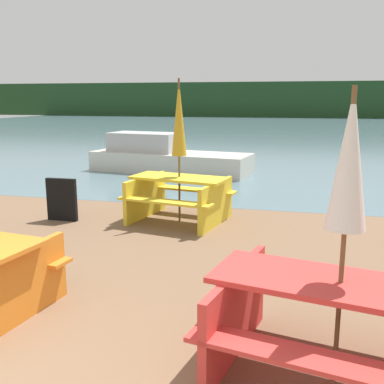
{
  "coord_description": "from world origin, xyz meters",
  "views": [
    {
      "loc": [
        2.17,
        -1.87,
        2.11
      ],
      "look_at": [
        0.75,
        3.99,
        0.85
      ],
      "focal_mm": 42.0,
      "sensor_mm": 36.0,
      "label": 1
    }
  ],
  "objects_px": {
    "umbrella_white": "(349,162)",
    "boat": "(165,158)",
    "umbrella_gold": "(179,119)",
    "picnic_table_red": "(338,321)",
    "signboard": "(62,200)",
    "picnic_table_yellow": "(179,195)"
  },
  "relations": [
    {
      "from": "umbrella_white",
      "to": "boat",
      "type": "xyz_separation_m",
      "value": [
        -4.2,
        9.28,
        -1.26
      ]
    },
    {
      "from": "umbrella_gold",
      "to": "boat",
      "type": "bearing_deg",
      "value": 109.74
    },
    {
      "from": "picnic_table_red",
      "to": "signboard",
      "type": "distance_m",
      "value": 5.69
    },
    {
      "from": "picnic_table_yellow",
      "to": "signboard",
      "type": "relative_size",
      "value": 2.51
    },
    {
      "from": "picnic_table_red",
      "to": "boat",
      "type": "relative_size",
      "value": 0.44
    },
    {
      "from": "picnic_table_red",
      "to": "boat",
      "type": "xyz_separation_m",
      "value": [
        -4.2,
        9.28,
        -0.07
      ]
    },
    {
      "from": "umbrella_gold",
      "to": "boat",
      "type": "height_order",
      "value": "umbrella_gold"
    },
    {
      "from": "umbrella_white",
      "to": "boat",
      "type": "height_order",
      "value": "umbrella_white"
    },
    {
      "from": "picnic_table_red",
      "to": "umbrella_gold",
      "type": "xyz_separation_m",
      "value": [
        -2.34,
        4.11,
        1.29
      ]
    },
    {
      "from": "umbrella_white",
      "to": "signboard",
      "type": "xyz_separation_m",
      "value": [
        -4.35,
        3.66,
        -1.3
      ]
    },
    {
      "from": "umbrella_white",
      "to": "signboard",
      "type": "relative_size",
      "value": 2.93
    },
    {
      "from": "picnic_table_yellow",
      "to": "signboard",
      "type": "distance_m",
      "value": 2.07
    },
    {
      "from": "picnic_table_red",
      "to": "umbrella_gold",
      "type": "relative_size",
      "value": 0.87
    },
    {
      "from": "picnic_table_yellow",
      "to": "signboard",
      "type": "height_order",
      "value": "picnic_table_yellow"
    },
    {
      "from": "boat",
      "to": "umbrella_white",
      "type": "bearing_deg",
      "value": -56.89
    },
    {
      "from": "picnic_table_red",
      "to": "signboard",
      "type": "relative_size",
      "value": 2.84
    },
    {
      "from": "picnic_table_red",
      "to": "umbrella_gold",
      "type": "bearing_deg",
      "value": 119.66
    },
    {
      "from": "picnic_table_yellow",
      "to": "signboard",
      "type": "bearing_deg",
      "value": -167.35
    },
    {
      "from": "picnic_table_red",
      "to": "signboard",
      "type": "bearing_deg",
      "value": 139.96
    },
    {
      "from": "signboard",
      "to": "picnic_table_yellow",
      "type": "bearing_deg",
      "value": 12.65
    },
    {
      "from": "umbrella_white",
      "to": "boat",
      "type": "bearing_deg",
      "value": 114.33
    },
    {
      "from": "umbrella_white",
      "to": "umbrella_gold",
      "type": "distance_m",
      "value": 4.73
    }
  ]
}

